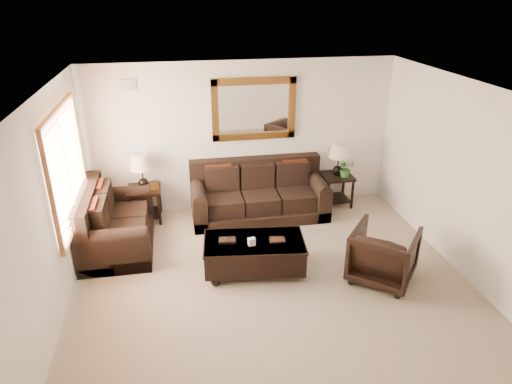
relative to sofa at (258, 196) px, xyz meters
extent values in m
cube|color=#87735D|center=(-0.20, -2.03, -0.36)|extent=(5.50, 5.00, 0.01)
cube|color=white|center=(-0.20, -2.03, 2.34)|extent=(5.50, 5.00, 0.01)
cube|color=#F1E5CF|center=(-0.20, 0.47, 0.99)|extent=(5.50, 0.01, 2.70)
cube|color=#F1E5CF|center=(-0.20, -4.53, 0.99)|extent=(5.50, 0.01, 2.70)
cube|color=#F1E5CF|center=(-2.95, -2.03, 0.99)|extent=(0.01, 5.00, 2.70)
cube|color=#F1E5CF|center=(2.55, -2.03, 0.99)|extent=(0.01, 5.00, 2.70)
cube|color=white|center=(-2.93, -1.13, 1.19)|extent=(0.01, 1.80, 1.50)
cube|color=brown|center=(-2.90, -1.13, 1.98)|extent=(0.06, 1.96, 0.08)
cube|color=brown|center=(-2.90, -1.13, 0.40)|extent=(0.06, 1.96, 0.08)
cube|color=brown|center=(-2.90, -2.07, 1.19)|extent=(0.06, 0.08, 1.50)
cube|color=brown|center=(-2.90, -0.19, 1.19)|extent=(0.06, 0.08, 1.50)
cube|color=brown|center=(-2.90, -1.13, 1.19)|extent=(0.05, 0.05, 1.50)
cube|color=#4E2B0F|center=(0.00, 0.44, 1.49)|extent=(1.50, 0.06, 1.10)
cube|color=white|center=(0.00, 0.45, 1.49)|extent=(1.26, 0.01, 0.86)
cube|color=#999999|center=(-2.10, 0.45, 1.99)|extent=(0.25, 0.02, 0.18)
cube|color=black|center=(0.00, -0.07, -0.26)|extent=(2.40, 1.04, 0.20)
cube|color=black|center=(0.00, 0.33, 0.38)|extent=(2.40, 0.24, 0.49)
cube|color=black|center=(-0.64, -0.09, -0.01)|extent=(0.61, 0.85, 0.29)
cube|color=black|center=(0.00, -0.09, -0.01)|extent=(0.61, 0.85, 0.29)
cube|color=black|center=(0.64, -0.09, -0.01)|extent=(0.61, 0.85, 0.29)
cube|color=black|center=(-1.08, -0.07, -0.07)|extent=(0.24, 1.04, 0.58)
cylinder|color=black|center=(-1.08, -0.07, 0.22)|extent=(0.24, 1.02, 0.24)
cube|color=black|center=(1.08, -0.07, -0.07)|extent=(0.24, 1.04, 0.58)
cylinder|color=black|center=(1.08, -0.07, 0.22)|extent=(0.24, 1.02, 0.24)
cube|color=#5A1F0B|center=(-0.70, 0.13, 0.38)|extent=(0.46, 0.20, 0.47)
cube|color=#5A1F0B|center=(0.70, 0.13, 0.38)|extent=(0.46, 0.20, 0.47)
cube|color=black|center=(-2.41, -0.70, -0.26)|extent=(1.05, 1.76, 0.20)
cube|color=black|center=(-2.81, -0.70, 0.39)|extent=(0.24, 1.76, 0.50)
cube|color=black|center=(-2.38, -1.02, -0.01)|extent=(0.86, 0.61, 0.30)
cube|color=black|center=(-2.38, -0.38, -0.01)|extent=(0.86, 0.61, 0.30)
cube|color=black|center=(-2.41, -1.46, -0.06)|extent=(1.05, 0.24, 0.58)
cylinder|color=black|center=(-2.41, -1.46, 0.23)|extent=(1.03, 0.24, 0.24)
cube|color=black|center=(-2.41, 0.07, -0.06)|extent=(1.05, 0.24, 0.58)
cylinder|color=black|center=(-2.41, 0.07, 0.23)|extent=(1.03, 0.24, 0.24)
cube|color=#5A1F0B|center=(-2.60, -1.07, 0.38)|extent=(0.20, 0.46, 0.48)
cube|color=#5A1F0B|center=(-2.60, -0.32, 0.38)|extent=(0.20, 0.46, 0.48)
cube|color=black|center=(-2.01, 0.15, 0.23)|extent=(0.56, 0.56, 0.05)
cube|color=black|center=(-2.01, 0.15, -0.23)|extent=(0.48, 0.48, 0.03)
cylinder|color=black|center=(-2.25, -0.09, -0.07)|extent=(0.05, 0.05, 0.56)
cylinder|color=black|center=(-1.77, -0.09, -0.07)|extent=(0.05, 0.05, 0.56)
cylinder|color=black|center=(-2.25, 0.39, -0.07)|extent=(0.05, 0.05, 0.56)
cylinder|color=black|center=(-1.77, 0.39, -0.07)|extent=(0.05, 0.05, 0.56)
sphere|color=black|center=(-2.01, 0.15, 0.36)|extent=(0.17, 0.17, 0.17)
cylinder|color=black|center=(-2.01, 0.15, 0.54)|extent=(0.02, 0.02, 0.37)
cone|color=tan|center=(-2.01, 0.15, 0.75)|extent=(0.39, 0.39, 0.27)
cube|color=#4E2B0F|center=(-1.82, 0.05, 0.34)|extent=(0.15, 0.10, 0.17)
cube|color=black|center=(1.53, 0.16, 0.22)|extent=(0.55, 0.55, 0.05)
cube|color=black|center=(1.53, 0.16, -0.24)|extent=(0.47, 0.47, 0.03)
cylinder|color=black|center=(1.30, -0.08, -0.08)|extent=(0.05, 0.05, 0.55)
cylinder|color=black|center=(1.77, -0.08, -0.08)|extent=(0.05, 0.05, 0.55)
cylinder|color=black|center=(1.30, 0.39, -0.08)|extent=(0.05, 0.05, 0.55)
cylinder|color=black|center=(1.77, 0.39, -0.08)|extent=(0.05, 0.05, 0.55)
sphere|color=black|center=(1.53, 0.16, 0.35)|extent=(0.17, 0.17, 0.17)
cylinder|color=black|center=(1.53, 0.16, 0.53)|extent=(0.02, 0.02, 0.36)
cone|color=tan|center=(1.53, 0.16, 0.73)|extent=(0.38, 0.38, 0.26)
sphere|color=black|center=(-1.00, -2.04, -0.30)|extent=(0.13, 0.13, 0.13)
sphere|color=black|center=(0.20, -2.04, -0.30)|extent=(0.13, 0.13, 0.13)
sphere|color=black|center=(-1.00, -1.50, -0.30)|extent=(0.13, 0.13, 0.13)
sphere|color=black|center=(0.20, -1.50, -0.30)|extent=(0.13, 0.13, 0.13)
cube|color=black|center=(-0.40, -1.77, -0.06)|extent=(1.50, 0.92, 0.40)
cube|color=black|center=(-0.40, -1.77, 0.11)|extent=(1.53, 0.94, 0.04)
cube|color=black|center=(-0.78, -1.71, 0.15)|extent=(0.26, 0.19, 0.03)
cube|color=black|center=(-0.07, -1.82, 0.15)|extent=(0.23, 0.18, 0.03)
cube|color=white|center=(-0.45, -1.88, 0.19)|extent=(0.11, 0.08, 0.11)
imported|color=black|center=(1.35, -2.31, 0.08)|extent=(1.15, 1.14, 0.86)
imported|color=#2D6121|center=(1.65, 0.06, 0.37)|extent=(0.29, 0.32, 0.25)
camera|label=1|loc=(-1.40, -7.36, 3.47)|focal=32.00mm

